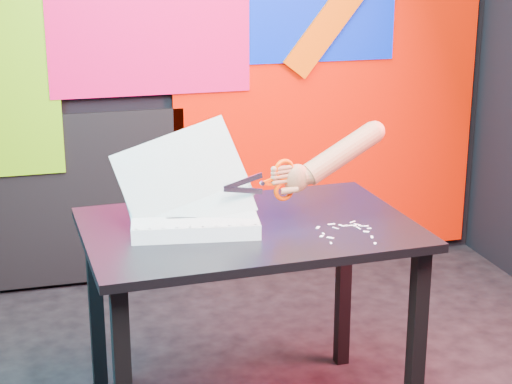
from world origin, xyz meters
name	(u,v)px	position (x,y,z in m)	size (l,w,h in m)	color
room	(298,47)	(0.00, 0.00, 1.35)	(3.01, 3.01, 2.71)	black
backdrop	(215,90)	(0.06, 1.46, 0.96)	(2.88, 0.05, 2.08)	red
work_table	(249,253)	(-0.14, 0.07, 0.65)	(1.13, 0.78, 0.75)	black
printout_stack	(194,218)	(-0.32, 0.10, 0.78)	(0.49, 0.36, 0.38)	white
scissors	(279,181)	(-0.04, 0.07, 0.90)	(0.26, 0.06, 0.15)	#A2A3C7
hand_forearm	(334,157)	(0.17, 0.11, 0.96)	(0.43, 0.14, 0.22)	#A76544
paper_clippings	(347,229)	(0.16, -0.06, 0.75)	(0.19, 0.23, 0.00)	silver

